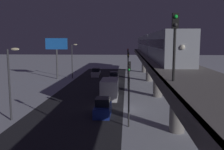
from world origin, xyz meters
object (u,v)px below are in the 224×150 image
at_px(subway_train, 151,44).
at_px(sedan_white_2, 114,77).
at_px(traffic_light_far, 128,57).
at_px(commercial_billboard, 57,48).
at_px(sedan_blue, 103,108).
at_px(rail_signal, 175,35).
at_px(traffic_light_near, 129,85).
at_px(box_truck, 110,88).
at_px(sedan_white, 96,73).
at_px(traffic_light_mid, 128,65).

bearing_deg(subway_train, sedan_white_2, -18.99).
distance_m(traffic_light_far, commercial_billboard, 18.17).
relative_size(sedan_blue, traffic_light_far, 0.64).
xyz_separation_m(subway_train, rail_signal, (1.84, 34.02, 0.95)).
xyz_separation_m(rail_signal, traffic_light_near, (2.59, -8.56, -4.48)).
bearing_deg(sedan_blue, traffic_light_near, -52.99).
distance_m(sedan_blue, commercial_billboard, 29.91).
distance_m(box_truck, commercial_billboard, 22.16).
xyz_separation_m(subway_train, sedan_white, (11.93, -9.35, -6.94)).
distance_m(box_truck, traffic_light_near, 13.64).
xyz_separation_m(rail_signal, sedan_white_2, (5.49, -36.55, -7.88)).
bearing_deg(traffic_light_far, rail_signal, 93.09).
bearing_deg(traffic_light_far, sedan_blue, 85.33).
relative_size(sedan_blue, commercial_billboard, 0.46).
relative_size(sedan_white_2, commercial_billboard, 0.50).
xyz_separation_m(subway_train, traffic_light_mid, (4.43, 5.78, -3.53)).
bearing_deg(commercial_billboard, box_truck, 126.64).
height_order(sedan_white, commercial_billboard, commercial_billboard).
bearing_deg(sedan_white, commercial_billboard, 29.42).
distance_m(sedan_white_2, traffic_light_mid, 9.43).
xyz_separation_m(sedan_white, commercial_billboard, (8.01, 4.52, 6.04)).
bearing_deg(traffic_light_mid, sedan_blue, 79.62).
bearing_deg(sedan_blue, traffic_light_mid, 79.62).
bearing_deg(traffic_light_mid, traffic_light_near, 90.00).
relative_size(sedan_white, traffic_light_mid, 0.68).
bearing_deg(traffic_light_mid, commercial_billboard, -34.36).
bearing_deg(commercial_billboard, sedan_white, -150.58).
bearing_deg(rail_signal, traffic_light_far, -86.91).
distance_m(sedan_white, traffic_light_far, 9.42).
distance_m(rail_signal, traffic_light_mid, 28.71).
relative_size(sedan_blue, traffic_light_near, 0.64).
relative_size(rail_signal, traffic_light_mid, 0.62).
bearing_deg(traffic_light_far, sedan_white, 31.29).
height_order(box_truck, traffic_light_far, traffic_light_far).
xyz_separation_m(rail_signal, sedan_blue, (5.49, -12.41, -7.88)).
height_order(sedan_white, box_truck, box_truck).
height_order(rail_signal, traffic_light_mid, rail_signal).
height_order(sedan_white_2, box_truck, box_truck).
height_order(subway_train, rail_signal, rail_signal).
bearing_deg(box_truck, sedan_white_2, -89.23).
relative_size(sedan_white_2, traffic_light_near, 0.70).
bearing_deg(sedan_white_2, commercial_billboard, 169.65).
xyz_separation_m(box_truck, commercial_billboard, (12.81, -17.23, 5.48)).
distance_m(sedan_white, box_truck, 22.28).
height_order(rail_signal, sedan_white_2, rail_signal).
distance_m(subway_train, sedan_white_2, 10.40).
height_order(rail_signal, traffic_light_far, rail_signal).
height_order(rail_signal, sedan_blue, rail_signal).
height_order(subway_train, sedan_white_2, subway_train).
bearing_deg(commercial_billboard, rail_signal, 114.99).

